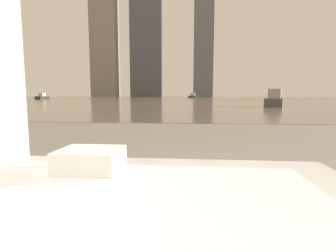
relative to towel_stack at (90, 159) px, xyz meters
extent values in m
cube|color=white|center=(0.05, -0.47, -0.06)|extent=(1.43, 1.10, 0.04)
cube|color=white|center=(0.00, 0.00, -0.02)|extent=(0.23, 0.19, 0.04)
cube|color=white|center=(0.00, 0.00, 0.02)|extent=(0.23, 0.19, 0.04)
cube|color=gray|center=(0.05, 61.13, -0.52)|extent=(180.00, 110.00, 0.01)
cube|color=#4C4C51|center=(6.01, 17.51, -0.23)|extent=(2.09, 3.35, 0.55)
cube|color=#B2A893|center=(6.01, 17.51, 0.36)|extent=(1.14, 1.39, 0.63)
cube|color=#335647|center=(0.96, 78.35, -0.17)|extent=(3.24, 4.05, 0.69)
cube|color=#B2A893|center=(0.96, 78.35, 0.57)|extent=(1.62, 1.77, 0.79)
cube|color=#2D2D33|center=(-28.64, 48.09, -0.22)|extent=(1.14, 3.30, 0.58)
cube|color=silver|center=(-28.64, 48.09, 0.40)|extent=(0.83, 1.24, 0.66)
cube|color=gray|center=(-38.63, 117.13, 39.14)|extent=(11.69, 7.43, 79.33)
cube|color=#4C515B|center=(-19.68, 117.13, 38.58)|extent=(13.74, 6.82, 78.19)
cube|color=slate|center=(5.38, 117.13, 34.07)|extent=(8.27, 8.67, 69.19)
camera|label=1|loc=(0.38, -0.93, 0.24)|focal=28.00mm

